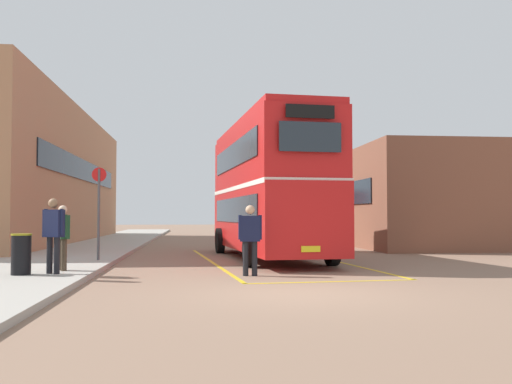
{
  "coord_description": "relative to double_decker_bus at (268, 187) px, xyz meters",
  "views": [
    {
      "loc": [
        -2.03,
        -11.14,
        1.52
      ],
      "look_at": [
        0.45,
        12.4,
        2.47
      ],
      "focal_mm": 40.41,
      "sensor_mm": 36.0,
      "label": 1
    }
  ],
  "objects": [
    {
      "name": "sidewalk_left",
      "position": [
        -7.01,
        7.84,
        -2.44
      ],
      "size": [
        4.0,
        57.6,
        0.14
      ],
      "primitive_type": "cube",
      "color": "#A39E93",
      "rests_on": "ground"
    },
    {
      "name": "bus_stop_sign",
      "position": [
        -5.52,
        -1.88,
        -0.66
      ],
      "size": [
        0.44,
        0.11,
        2.86
      ],
      "color": "#4C4C51",
      "rests_on": "sidewalk_left"
    },
    {
      "name": "pedestrian_boarding",
      "position": [
        -1.17,
        -5.68,
        -1.48
      ],
      "size": [
        0.59,
        0.27,
        1.77
      ],
      "color": "black",
      "rests_on": "ground"
    },
    {
      "name": "pedestrian_waiting_far",
      "position": [
        -5.87,
        -6.08,
        -1.33
      ],
      "size": [
        0.54,
        0.45,
        1.78
      ],
      "color": "black",
      "rests_on": "sidewalk_left"
    },
    {
      "name": "litter_bin",
      "position": [
        -6.56,
        -6.2,
        -1.89
      ],
      "size": [
        0.47,
        0.47,
        0.95
      ],
      "color": "black",
      "rests_on": "sidewalk_left"
    },
    {
      "name": "pedestrian_waiting_near",
      "position": [
        -5.83,
        -5.26,
        -1.44
      ],
      "size": [
        0.39,
        0.51,
        1.63
      ],
      "color": "#473828",
      "rests_on": "sidewalk_left"
    },
    {
      "name": "ground_plane",
      "position": [
        -0.51,
        5.44,
        -2.51
      ],
      "size": [
        135.6,
        135.6,
        0.0
      ],
      "primitive_type": "plane",
      "color": "#846651"
    },
    {
      "name": "depot_building_right",
      "position": [
        8.76,
        10.06,
        -0.16
      ],
      "size": [
        7.62,
        16.21,
        4.7
      ],
      "color": "brown",
      "rests_on": "ground"
    },
    {
      "name": "brick_building_left",
      "position": [
        -11.82,
        12.24,
        1.09
      ],
      "size": [
        6.49,
        25.31,
        7.21
      ],
      "color": "#AD7A56",
      "rests_on": "ground"
    },
    {
      "name": "single_deck_bus",
      "position": [
        3.24,
        17.65,
        -0.87
      ],
      "size": [
        3.02,
        9.9,
        3.02
      ],
      "color": "black",
      "rests_on": "ground"
    },
    {
      "name": "double_decker_bus",
      "position": [
        0.0,
        0.0,
        0.0
      ],
      "size": [
        3.49,
        10.5,
        4.75
      ],
      "color": "black",
      "rests_on": "ground"
    },
    {
      "name": "bay_marking_yellow",
      "position": [
        0.08,
        -1.92,
        -2.51
      ],
      "size": [
        5.31,
        12.69,
        0.01
      ],
      "color": "gold",
      "rests_on": "ground"
    }
  ]
}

